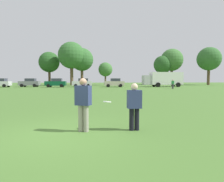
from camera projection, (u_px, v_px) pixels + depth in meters
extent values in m
plane|color=#47702D|center=(63.00, 135.00, 5.81)|extent=(177.24, 177.24, 0.00)
cylinder|color=gray|center=(81.00, 118.00, 6.18)|extent=(0.16, 0.16, 0.84)
cylinder|color=gray|center=(86.00, 119.00, 6.12)|extent=(0.16, 0.16, 0.84)
cube|color=navy|center=(83.00, 95.00, 6.11)|extent=(0.54, 0.44, 0.62)
sphere|color=tan|center=(83.00, 82.00, 6.08)|extent=(0.24, 0.24, 0.24)
cylinder|color=black|center=(137.00, 119.00, 6.31)|extent=(0.16, 0.16, 0.72)
cylinder|color=black|center=(132.00, 119.00, 6.29)|extent=(0.16, 0.16, 0.72)
cube|color=navy|center=(134.00, 99.00, 6.26)|extent=(0.46, 0.28, 0.59)
sphere|color=beige|center=(134.00, 87.00, 6.24)|extent=(0.22, 0.22, 0.22)
cylinder|color=white|center=(107.00, 102.00, 6.35)|extent=(0.27, 0.27, 0.06)
cube|color=silver|center=(0.00, 83.00, 40.03)|extent=(4.24, 1.89, 0.90)
cube|color=#2D333D|center=(1.00, 80.00, 40.01)|extent=(2.03, 1.68, 0.64)
cylinder|color=black|center=(4.00, 86.00, 39.18)|extent=(0.66, 0.23, 0.66)
cylinder|color=black|center=(8.00, 85.00, 41.17)|extent=(0.66, 0.23, 0.66)
cube|color=slate|center=(29.00, 83.00, 41.91)|extent=(4.24, 1.89, 0.90)
cube|color=#2D333D|center=(31.00, 80.00, 41.89)|extent=(2.03, 1.68, 0.64)
cylinder|color=black|center=(22.00, 86.00, 40.82)|extent=(0.66, 0.23, 0.66)
cylinder|color=black|center=(25.00, 85.00, 42.81)|extent=(0.66, 0.23, 0.66)
cylinder|color=black|center=(34.00, 85.00, 41.07)|extent=(0.66, 0.23, 0.66)
cylinder|color=black|center=(37.00, 85.00, 43.06)|extent=(0.66, 0.23, 0.66)
cube|color=#0C4C2D|center=(56.00, 83.00, 40.37)|extent=(4.24, 1.89, 0.90)
cube|color=#2D333D|center=(57.00, 80.00, 40.35)|extent=(2.03, 1.68, 0.64)
cylinder|color=black|center=(48.00, 86.00, 39.28)|extent=(0.66, 0.23, 0.66)
cylinder|color=black|center=(50.00, 85.00, 41.26)|extent=(0.66, 0.23, 0.66)
cylinder|color=black|center=(61.00, 86.00, 39.52)|extent=(0.66, 0.23, 0.66)
cylinder|color=black|center=(63.00, 85.00, 41.51)|extent=(0.66, 0.23, 0.66)
cube|color=silver|center=(82.00, 83.00, 41.59)|extent=(4.24, 1.89, 0.90)
cube|color=#2D333D|center=(83.00, 80.00, 41.57)|extent=(2.03, 1.68, 0.64)
cylinder|color=black|center=(76.00, 86.00, 40.50)|extent=(0.66, 0.23, 0.66)
cylinder|color=black|center=(76.00, 85.00, 42.49)|extent=(0.66, 0.23, 0.66)
cylinder|color=black|center=(88.00, 86.00, 40.75)|extent=(0.66, 0.23, 0.66)
cylinder|color=black|center=(88.00, 85.00, 42.74)|extent=(0.66, 0.23, 0.66)
cube|color=#B7AD99|center=(114.00, 83.00, 41.36)|extent=(4.24, 1.89, 0.90)
cube|color=#2D333D|center=(115.00, 80.00, 41.34)|extent=(2.03, 1.68, 0.64)
cylinder|color=black|center=(108.00, 86.00, 40.27)|extent=(0.66, 0.23, 0.66)
cylinder|color=black|center=(108.00, 85.00, 42.25)|extent=(0.66, 0.23, 0.66)
cylinder|color=black|center=(121.00, 86.00, 40.52)|extent=(0.66, 0.23, 0.66)
cylinder|color=black|center=(119.00, 85.00, 42.50)|extent=(0.66, 0.23, 0.66)
cube|color=white|center=(166.00, 78.00, 42.45)|extent=(6.85, 2.64, 2.70)
cube|color=#B2B2B7|center=(147.00, 80.00, 42.07)|extent=(1.85, 2.34, 2.00)
cylinder|color=black|center=(158.00, 85.00, 40.96)|extent=(0.97, 0.30, 0.96)
cylinder|color=black|center=(154.00, 84.00, 43.68)|extent=(0.97, 0.30, 0.96)
cylinder|color=black|center=(178.00, 85.00, 41.38)|extent=(0.97, 0.30, 0.96)
cylinder|color=black|center=(173.00, 84.00, 44.10)|extent=(0.97, 0.30, 0.96)
cylinder|color=#4C4C51|center=(172.00, 86.00, 33.31)|extent=(0.15, 0.15, 0.81)
cylinder|color=#4C4C51|center=(173.00, 87.00, 33.23)|extent=(0.15, 0.15, 0.81)
cube|color=#338C4C|center=(173.00, 82.00, 33.23)|extent=(0.50, 0.45, 0.57)
sphere|color=tan|center=(173.00, 80.00, 33.21)|extent=(0.22, 0.22, 0.22)
cylinder|color=brown|center=(49.00, 78.00, 55.56)|extent=(0.67, 0.67, 4.05)
sphere|color=#285623|center=(49.00, 62.00, 55.29)|extent=(5.78, 5.78, 5.78)
cylinder|color=brown|center=(72.00, 76.00, 52.66)|extent=(0.84, 0.84, 5.02)
sphere|color=#33662D|center=(71.00, 55.00, 52.33)|extent=(7.17, 7.17, 7.17)
cylinder|color=brown|center=(82.00, 77.00, 54.55)|extent=(0.74, 0.74, 4.44)
sphere|color=#33662D|center=(82.00, 60.00, 54.25)|extent=(6.34, 6.34, 6.34)
cylinder|color=brown|center=(105.00, 80.00, 53.88)|extent=(0.45, 0.45, 2.71)
sphere|color=#3D7033|center=(105.00, 69.00, 53.70)|extent=(3.87, 3.87, 3.87)
cylinder|color=brown|center=(162.00, 79.00, 57.18)|extent=(0.61, 0.61, 3.67)
sphere|color=#285623|center=(163.00, 65.00, 56.93)|extent=(5.24, 5.24, 5.24)
cylinder|color=brown|center=(172.00, 77.00, 58.05)|extent=(0.76, 0.76, 4.59)
sphere|color=#3D7033|center=(172.00, 60.00, 57.74)|extent=(6.55, 6.55, 6.55)
cylinder|color=brown|center=(208.00, 77.00, 56.23)|extent=(0.78, 0.78, 4.66)
sphere|color=#33662D|center=(209.00, 59.00, 55.91)|extent=(6.66, 6.66, 6.66)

